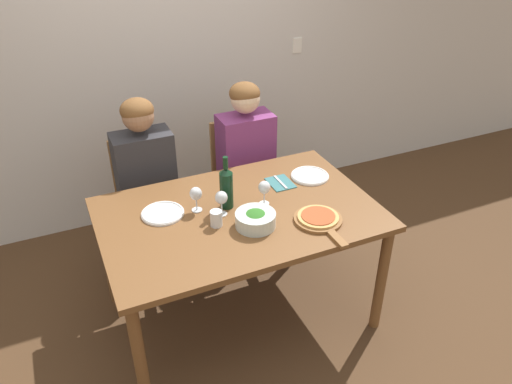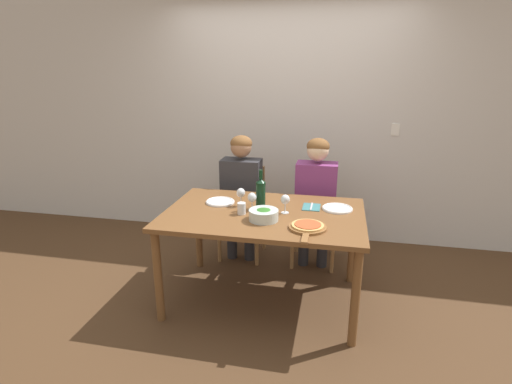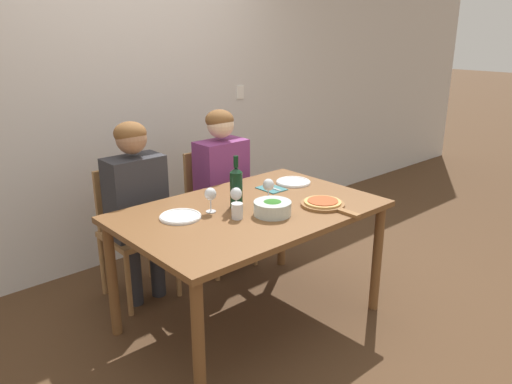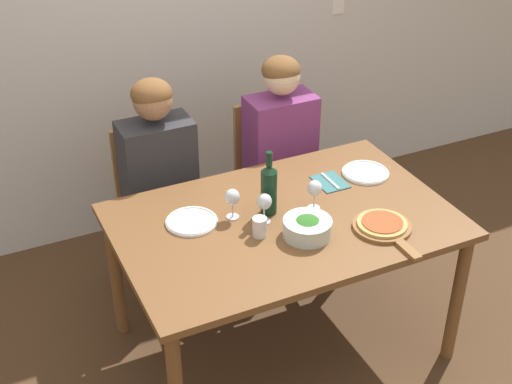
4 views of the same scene
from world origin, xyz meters
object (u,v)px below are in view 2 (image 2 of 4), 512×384
object	(u,v)px
wine_glass_centre	(252,198)
water_tumbler	(242,208)
dinner_plate_left	(220,202)
wine_bottle	(261,193)
fork_on_napkin	(311,207)
chair_right	(315,212)
chair_left	(244,207)
pizza_on_board	(308,227)
wine_glass_right	(285,200)
person_woman	(241,186)
person_man	(316,191)
wine_glass_left	(241,194)
broccoli_bowl	(264,215)
dinner_plate_right	(337,208)

from	to	relation	value
wine_glass_centre	water_tumbler	distance (m)	0.12
dinner_plate_left	water_tumbler	size ratio (longest dim) A/B	2.64
wine_bottle	fork_on_napkin	world-z (taller)	wine_bottle
wine_bottle	chair_right	bearing A→B (deg)	61.91
chair_left	pizza_on_board	xyz separation A→B (m)	(0.73, -1.10, 0.29)
chair_right	wine_glass_right	bearing A→B (deg)	-103.42
chair_right	person_woman	world-z (taller)	person_woman
person_man	wine_glass_centre	world-z (taller)	person_man
chair_left	wine_glass_left	distance (m)	0.83
water_tumbler	wine_glass_right	bearing A→B (deg)	15.23
wine_bottle	pizza_on_board	size ratio (longest dim) A/B	0.78
wine_bottle	chair_left	bearing A→B (deg)	113.21
wine_glass_left	fork_on_napkin	bearing A→B (deg)	7.85
pizza_on_board	wine_glass_centre	bearing A→B (deg)	148.50
wine_bottle	wine_glass_centre	world-z (taller)	wine_bottle
chair_left	wine_glass_left	bearing A→B (deg)	-78.12
person_woman	broccoli_bowl	size ratio (longest dim) A/B	5.65
person_woman	water_tumbler	size ratio (longest dim) A/B	13.67
chair_right	water_tumbler	bearing A→B (deg)	-119.98
chair_right	wine_glass_right	xyz separation A→B (m)	(-0.19, -0.82, 0.38)
water_tumbler	fork_on_napkin	world-z (taller)	water_tumbler
dinner_plate_left	water_tumbler	xyz separation A→B (m)	(0.24, -0.22, 0.04)
person_woman	person_man	bearing A→B (deg)	0.00
person_woman	dinner_plate_left	bearing A→B (deg)	-93.73
wine_glass_right	wine_glass_left	bearing A→B (deg)	165.92
dinner_plate_left	wine_glass_right	xyz separation A→B (m)	(0.57, -0.13, 0.10)
pizza_on_board	wine_glass_left	size ratio (longest dim) A/B	2.71
chair_left	wine_glass_right	distance (m)	1.04
person_woman	wine_glass_left	xyz separation A→B (m)	(0.15, -0.61, 0.12)
wine_bottle	wine_glass_left	xyz separation A→B (m)	(-0.17, 0.03, -0.03)
person_man	fork_on_napkin	bearing A→B (deg)	-90.24
dinner_plate_right	wine_glass_centre	distance (m)	0.69
person_woman	person_man	xyz separation A→B (m)	(0.72, 0.00, 0.00)
chair_right	person_man	world-z (taller)	person_man
chair_right	person_man	bearing A→B (deg)	-90.00
wine_bottle	broccoli_bowl	distance (m)	0.27
wine_glass_centre	chair_right	bearing A→B (deg)	60.78
person_woman	dinner_plate_right	bearing A→B (deg)	-30.14
wine_glass_left	water_tumbler	world-z (taller)	wine_glass_left
broccoli_bowl	wine_glass_right	size ratio (longest dim) A/B	1.46
dinner_plate_left	pizza_on_board	xyz separation A→B (m)	(0.77, -0.42, 0.01)
dinner_plate_left	dinner_plate_right	xyz separation A→B (m)	(0.97, 0.03, 0.00)
chair_right	person_man	xyz separation A→B (m)	(0.00, -0.11, 0.25)
wine_glass_right	wine_glass_centre	xyz separation A→B (m)	(-0.26, -0.00, 0.00)
wine_bottle	broccoli_bowl	world-z (taller)	wine_bottle
chair_right	dinner_plate_left	bearing A→B (deg)	-138.18
chair_left	dinner_plate_right	xyz separation A→B (m)	(0.93, -0.65, 0.28)
chair_right	wine_bottle	distance (m)	0.94
person_woman	wine_glass_centre	xyz separation A→B (m)	(0.27, -0.71, 0.12)
wine_glass_centre	water_tumbler	xyz separation A→B (m)	(-0.06, -0.09, -0.06)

